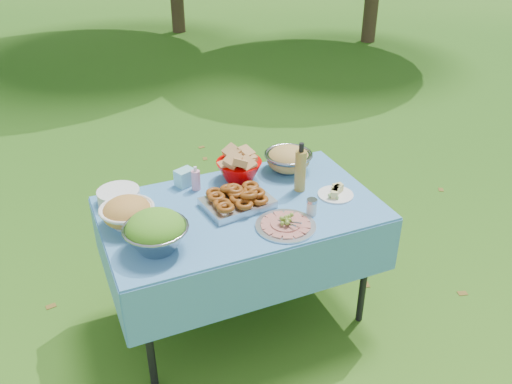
% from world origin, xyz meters
% --- Properties ---
extents(ground, '(80.00, 80.00, 0.00)m').
position_xyz_m(ground, '(0.00, 0.00, 0.00)').
color(ground, '#0C3E0B').
rests_on(ground, ground).
extents(picnic_table, '(1.46, 0.86, 0.76)m').
position_xyz_m(picnic_table, '(0.00, 0.00, 0.38)').
color(picnic_table, '#84D4FF').
rests_on(picnic_table, ground).
extents(salad_bowl, '(0.40, 0.40, 0.20)m').
position_xyz_m(salad_bowl, '(-0.50, -0.19, 0.86)').
color(salad_bowl, '#93959B').
rests_on(salad_bowl, picnic_table).
extents(pasta_bowl_white, '(0.34, 0.34, 0.15)m').
position_xyz_m(pasta_bowl_white, '(-0.59, 0.07, 0.84)').
color(pasta_bowl_white, white).
rests_on(pasta_bowl_white, picnic_table).
extents(plate_stack, '(0.30, 0.30, 0.07)m').
position_xyz_m(plate_stack, '(-0.59, 0.31, 0.80)').
color(plate_stack, white).
rests_on(plate_stack, picnic_table).
extents(wipes_box, '(0.12, 0.11, 0.09)m').
position_xyz_m(wipes_box, '(-0.20, 0.35, 0.81)').
color(wipes_box, '#87D7E1').
rests_on(wipes_box, picnic_table).
extents(sanitizer_bottle, '(0.05, 0.05, 0.14)m').
position_xyz_m(sanitizer_bottle, '(-0.16, 0.28, 0.83)').
color(sanitizer_bottle, pink).
rests_on(sanitizer_bottle, picnic_table).
extents(bread_bowl, '(0.27, 0.27, 0.18)m').
position_xyz_m(bread_bowl, '(0.11, 0.29, 0.85)').
color(bread_bowl, '#D80000').
rests_on(bread_bowl, picnic_table).
extents(pasta_bowl_steel, '(0.36, 0.36, 0.15)m').
position_xyz_m(pasta_bowl_steel, '(0.42, 0.28, 0.84)').
color(pasta_bowl_steel, '#93959B').
rests_on(pasta_bowl_steel, picnic_table).
extents(fried_tray, '(0.39, 0.30, 0.08)m').
position_xyz_m(fried_tray, '(-0.01, 0.01, 0.80)').
color(fried_tray, silver).
rests_on(fried_tray, picnic_table).
extents(charcuterie_platter, '(0.35, 0.35, 0.07)m').
position_xyz_m(charcuterie_platter, '(0.14, -0.27, 0.80)').
color(charcuterie_platter, silver).
rests_on(charcuterie_platter, picnic_table).
extents(oil_bottle, '(0.07, 0.07, 0.29)m').
position_xyz_m(oil_bottle, '(0.37, 0.04, 0.91)').
color(oil_bottle, '#AD8738').
rests_on(oil_bottle, picnic_table).
extents(cheese_plate, '(0.26, 0.26, 0.05)m').
position_xyz_m(cheese_plate, '(0.53, -0.10, 0.79)').
color(cheese_plate, white).
rests_on(cheese_plate, picnic_table).
extents(shaker, '(0.06, 0.06, 0.09)m').
position_xyz_m(shaker, '(0.31, -0.21, 0.81)').
color(shaker, silver).
rests_on(shaker, picnic_table).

